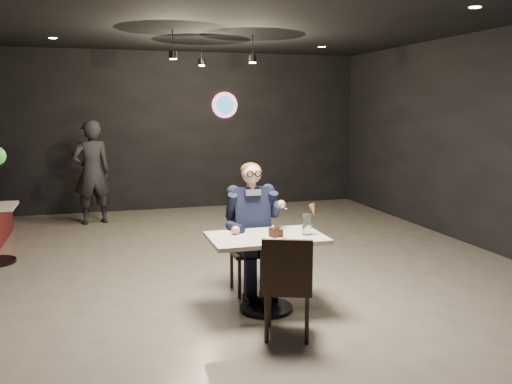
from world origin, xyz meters
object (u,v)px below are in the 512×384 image
object	(u,v)px
chair_far	(251,250)
passerby	(92,172)
seated_man	(251,227)
chair_near	(288,285)
main_table	(266,273)
sundae_glass	(307,224)

from	to	relation	value
chair_far	passerby	size ratio (longest dim) A/B	0.52
passerby	seated_man	bearing A→B (deg)	97.14
chair_near	passerby	distance (m)	5.51
seated_man	main_table	bearing A→B (deg)	-90.00
chair_far	passerby	xyz separation A→B (m)	(-1.63, 4.08, 0.42)
chair_far	chair_near	bearing A→B (deg)	-90.00
chair_far	chair_near	world-z (taller)	same
chair_far	chair_near	xyz separation A→B (m)	(0.00, -1.17, 0.00)
chair_far	sundae_glass	xyz separation A→B (m)	(0.39, -0.62, 0.39)
seated_man	sundae_glass	bearing A→B (deg)	-57.84
chair_near	seated_man	size ratio (longest dim) A/B	0.64
chair_near	seated_man	world-z (taller)	seated_man
chair_near	sundae_glass	size ratio (longest dim) A/B	4.60
chair_near	main_table	bearing A→B (deg)	111.64
chair_far	seated_man	xyz separation A→B (m)	(0.00, 0.00, 0.26)
chair_near	passerby	bearing A→B (deg)	128.88
main_table	chair_far	bearing A→B (deg)	90.00
chair_near	seated_man	xyz separation A→B (m)	(0.00, 1.17, 0.26)
sundae_glass	passerby	size ratio (longest dim) A/B	0.11
chair_far	sundae_glass	world-z (taller)	sundae_glass
chair_far	main_table	bearing A→B (deg)	-90.00
main_table	sundae_glass	bearing A→B (deg)	-10.03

